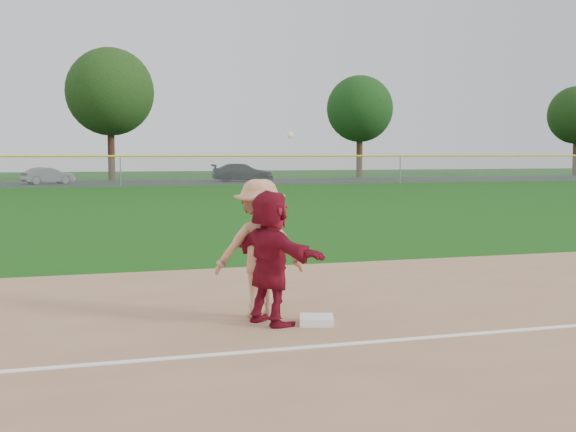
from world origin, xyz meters
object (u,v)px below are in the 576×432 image
object	(u,v)px
first_base	(317,320)
car_mid	(48,176)
car_right	(243,173)
base_runner	(270,257)

from	to	relation	value
first_base	car_mid	distance (m)	45.53
car_right	first_base	bearing A→B (deg)	174.05
base_runner	car_right	world-z (taller)	base_runner
first_base	base_runner	distance (m)	1.00
base_runner	car_right	size ratio (longest dim) A/B	0.36
base_runner	car_right	distance (m)	46.60
first_base	car_right	distance (m)	46.65
car_right	base_runner	bearing A→B (deg)	173.33
first_base	base_runner	size ratio (longest dim) A/B	0.25
car_mid	car_right	world-z (taller)	car_right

